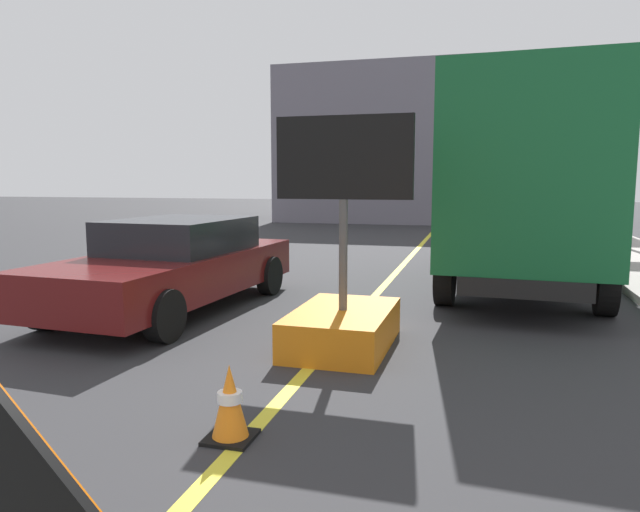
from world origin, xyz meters
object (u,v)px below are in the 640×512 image
Objects in this scene: box_truck at (525,184)px; pickup_car at (174,264)px; traffic_cone_mid_lane at (230,403)px; highway_guide_sign at (590,129)px; arrow_board_trailer at (343,307)px.

box_truck reaches higher than pickup_car.
box_truck is 7.83m from traffic_cone_mid_lane.
highway_guide_sign is 8.48× the size of traffic_cone_mid_lane.
pickup_car is at bearing -125.52° from highway_guide_sign.
box_truck reaches higher than traffic_cone_mid_lane.
box_truck is 1.50× the size of highway_guide_sign.
highway_guide_sign is (7.44, 10.43, 2.73)m from pickup_car.
highway_guide_sign is at bearing 54.48° from pickup_car.
traffic_cone_mid_lane is at bearing -109.53° from box_truck.
highway_guide_sign reaches higher than arrow_board_trailer.
arrow_board_trailer is 0.55× the size of pickup_car.
pickup_car is (-2.95, 1.30, 0.22)m from arrow_board_trailer.
arrow_board_trailer is at bearing -116.67° from box_truck.
arrow_board_trailer is 2.67m from traffic_cone_mid_lane.
highway_guide_sign is at bearing 71.69° from traffic_cone_mid_lane.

